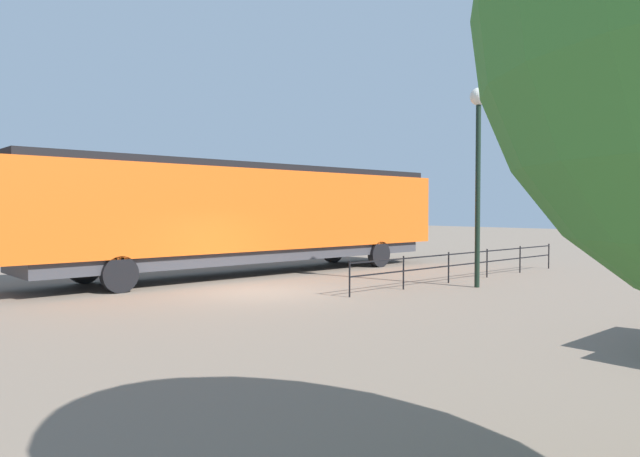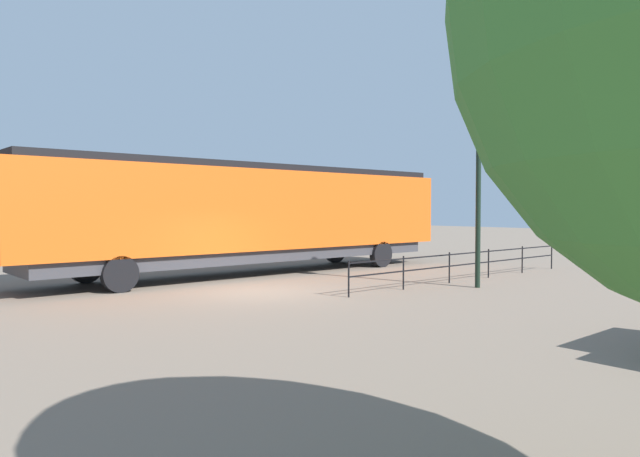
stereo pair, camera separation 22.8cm
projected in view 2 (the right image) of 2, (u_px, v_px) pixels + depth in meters
ground_plane at (260, 292)px, 17.34m from camera, size 120.00×120.00×0.00m
locomotive at (264, 213)px, 22.38m from camera, size 3.20×17.84×4.15m
lamp_post at (479, 143)px, 18.11m from camera, size 0.55×0.55×6.30m
platform_fence at (470, 261)px, 20.10m from camera, size 0.05×11.79×1.04m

